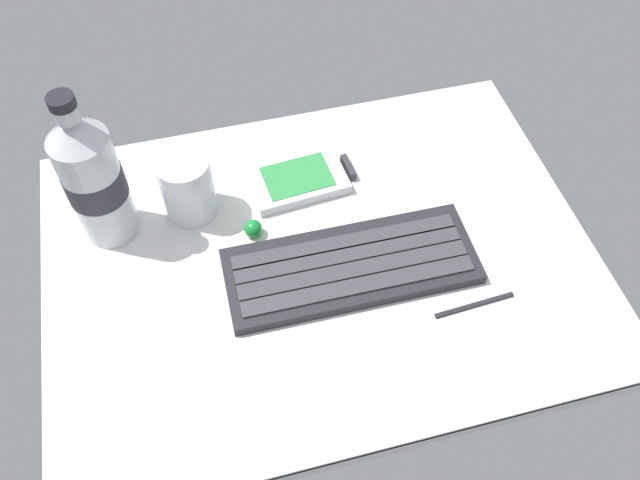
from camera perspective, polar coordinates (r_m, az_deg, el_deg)
The scene contains 7 objects.
ground_plane at distance 78.75cm, azimuth 0.04°, elevation -1.85°, with size 64.00×48.00×2.80cm.
keyboard at distance 76.31cm, azimuth 2.68°, elevation -2.23°, with size 29.12×11.32×1.70cm.
handheld_device at distance 84.54cm, azimuth -1.51°, elevation 5.28°, with size 13.25×8.63×1.50cm.
juice_cup at distance 80.84cm, azimuth -11.34°, elevation 4.37°, with size 6.40×6.40×8.50cm.
water_bottle at distance 77.73cm, azimuth -18.99°, elevation 5.07°, with size 6.73×6.73×20.80cm.
trackball_mouse at distance 79.41cm, azimuth -5.80°, elevation 0.99°, with size 2.20×2.20×2.20cm, color #198C33.
stylus_pen at distance 76.00cm, azimuth 13.19°, elevation -5.40°, with size 0.70×0.70×9.50cm, color #26262B.
Camera 1 is at (-11.13, -43.35, 63.96)cm, focal length 37.11 mm.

